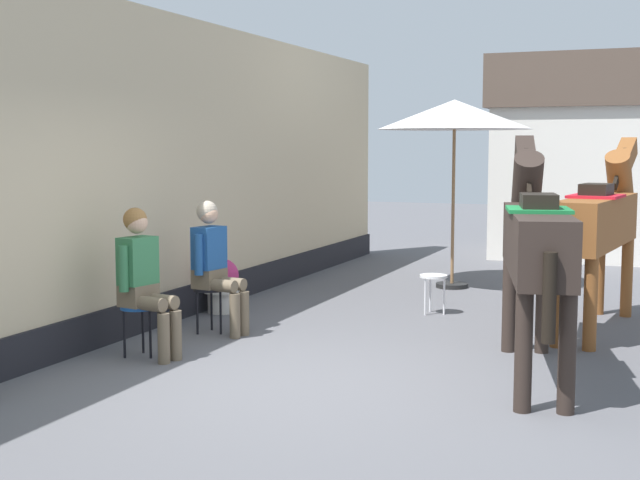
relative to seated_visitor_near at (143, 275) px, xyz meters
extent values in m
plane|color=#56565B|center=(1.75, 2.80, -0.78)|extent=(40.00, 40.00, 0.00)
cube|color=#CCB793|center=(-0.80, 1.30, 0.92)|extent=(0.30, 14.00, 3.40)
cube|color=black|center=(-0.78, 1.30, -0.60)|extent=(0.34, 14.00, 0.36)
cube|color=silver|center=(3.15, 9.40, 0.52)|extent=(3.20, 2.40, 2.60)
cube|color=brown|center=(3.15, 9.40, 2.27)|extent=(3.40, 2.60, 0.90)
cylinder|color=#194C99|center=(-0.06, 0.01, -0.31)|extent=(0.34, 0.34, 0.03)
cylinder|color=black|center=(0.07, -0.01, -0.55)|extent=(0.02, 0.02, 0.45)
cylinder|color=black|center=(-0.11, 0.14, -0.55)|extent=(0.02, 0.02, 0.45)
cylinder|color=black|center=(-0.15, -0.09, -0.55)|extent=(0.02, 0.02, 0.45)
cube|color=brown|center=(-0.06, 0.01, -0.20)|extent=(0.30, 0.36, 0.20)
cube|color=#337247|center=(-0.06, 0.01, 0.12)|extent=(0.28, 0.38, 0.44)
sphere|color=tan|center=(-0.06, 0.01, 0.47)|extent=(0.20, 0.20, 0.20)
sphere|color=olive|center=(-0.08, 0.02, 0.50)|extent=(0.22, 0.22, 0.22)
cylinder|color=brown|center=(0.14, 0.06, -0.25)|extent=(0.40, 0.20, 0.13)
cylinder|color=brown|center=(0.32, 0.02, -0.55)|extent=(0.11, 0.11, 0.46)
cylinder|color=brown|center=(0.11, -0.10, -0.25)|extent=(0.40, 0.20, 0.13)
cylinder|color=brown|center=(0.29, -0.14, -0.55)|extent=(0.11, 0.11, 0.46)
cylinder|color=#337247|center=(-0.01, 0.20, 0.07)|extent=(0.09, 0.09, 0.42)
cylinder|color=#337247|center=(-0.08, -0.19, 0.07)|extent=(0.09, 0.09, 0.42)
cylinder|color=black|center=(0.04, 1.17, -0.31)|extent=(0.34, 0.34, 0.03)
cylinder|color=black|center=(0.18, 1.15, -0.55)|extent=(0.02, 0.02, 0.45)
cylinder|color=black|center=(-0.01, 1.30, -0.55)|extent=(0.02, 0.02, 0.45)
cylinder|color=black|center=(-0.05, 1.06, -0.55)|extent=(0.02, 0.02, 0.45)
cube|color=brown|center=(0.04, 1.17, -0.20)|extent=(0.28, 0.35, 0.20)
cube|color=#1E4C8C|center=(0.04, 1.17, 0.12)|extent=(0.27, 0.37, 0.44)
sphere|color=tan|center=(0.04, 1.17, 0.47)|extent=(0.20, 0.20, 0.20)
sphere|color=#B2A38E|center=(0.02, 1.18, 0.50)|extent=(0.22, 0.22, 0.22)
cylinder|color=brown|center=(0.24, 1.23, -0.25)|extent=(0.39, 0.18, 0.13)
cylinder|color=brown|center=(0.43, 1.20, -0.55)|extent=(0.11, 0.11, 0.46)
cylinder|color=brown|center=(0.21, 1.07, -0.25)|extent=(0.39, 0.18, 0.13)
cylinder|color=brown|center=(0.40, 1.04, -0.55)|extent=(0.11, 0.11, 0.46)
cylinder|color=#1E4C8C|center=(0.09, 1.37, 0.07)|extent=(0.09, 0.09, 0.42)
cylinder|color=#1E4C8C|center=(0.03, 0.97, 0.07)|extent=(0.09, 0.09, 0.42)
cube|color=#2D231E|center=(3.46, 0.58, 0.38)|extent=(0.92, 2.24, 0.52)
cylinder|color=#2D231E|center=(3.09, 1.50, -0.33)|extent=(0.13, 0.13, 0.90)
cylinder|color=#2D231E|center=(3.39, 1.57, -0.33)|extent=(0.13, 0.13, 0.90)
cylinder|color=#2D231E|center=(3.52, -0.39, -0.33)|extent=(0.13, 0.13, 0.90)
cylinder|color=#2D231E|center=(3.82, -0.33, -0.33)|extent=(0.13, 0.13, 0.90)
cylinder|color=#2D231E|center=(3.19, 1.75, 0.77)|extent=(0.41, 0.68, 0.73)
cube|color=#2D231E|center=(3.12, 2.08, 1.08)|extent=(0.29, 0.55, 0.40)
cube|color=black|center=(3.20, 1.73, 0.91)|extent=(0.18, 0.62, 0.48)
cylinder|color=black|center=(3.71, -0.54, 0.11)|extent=(0.12, 0.12, 0.65)
cube|color=#197238|center=(3.48, 0.48, 0.66)|extent=(0.62, 0.70, 0.03)
cube|color=black|center=(3.48, 0.48, 0.73)|extent=(0.37, 0.49, 0.12)
cube|color=brown|center=(3.77, 2.79, 0.38)|extent=(0.71, 2.24, 0.52)
cylinder|color=brown|center=(3.73, 3.78, -0.33)|extent=(0.13, 0.13, 0.90)
cylinder|color=brown|center=(4.04, 3.74, -0.33)|extent=(0.13, 0.13, 0.90)
cylinder|color=brown|center=(3.50, 1.86, -0.33)|extent=(0.13, 0.13, 0.90)
cylinder|color=brown|center=(3.80, 1.82, -0.33)|extent=(0.13, 0.13, 0.90)
cylinder|color=brown|center=(3.91, 3.98, 0.77)|extent=(0.35, 0.66, 0.73)
cube|color=brown|center=(3.95, 4.32, 1.08)|extent=(0.24, 0.55, 0.40)
cube|color=black|center=(3.91, 3.96, 0.91)|extent=(0.12, 0.63, 0.48)
cylinder|color=black|center=(3.63, 1.66, 0.11)|extent=(0.11, 0.11, 0.65)
cube|color=red|center=(3.75, 2.69, 0.66)|extent=(0.57, 0.66, 0.03)
cube|color=black|center=(3.75, 2.69, 0.73)|extent=(0.33, 0.47, 0.12)
cylinder|color=beige|center=(-0.39, 2.23, -0.64)|extent=(0.34, 0.34, 0.28)
cylinder|color=beige|center=(-0.39, 2.23, -0.52)|extent=(0.43, 0.43, 0.04)
sphere|color=#B22D66|center=(-0.39, 2.23, -0.34)|extent=(0.40, 0.40, 0.40)
cylinder|color=black|center=(1.69, 5.06, -0.75)|extent=(0.44, 0.44, 0.06)
cylinder|color=olive|center=(1.69, 5.06, 0.32)|extent=(0.04, 0.04, 2.20)
cone|color=silver|center=(1.69, 5.06, 1.60)|extent=(2.10, 2.10, 0.40)
cylinder|color=white|center=(1.94, 3.08, -0.33)|extent=(0.32, 0.32, 0.03)
cylinder|color=silver|center=(2.07, 3.08, -0.56)|extent=(0.02, 0.02, 0.43)
cylinder|color=silver|center=(1.88, 3.19, -0.56)|extent=(0.02, 0.02, 0.43)
cylinder|color=silver|center=(1.88, 2.96, -0.56)|extent=(0.02, 0.02, 0.43)
camera|label=1|loc=(4.49, -6.80, 1.17)|focal=49.32mm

